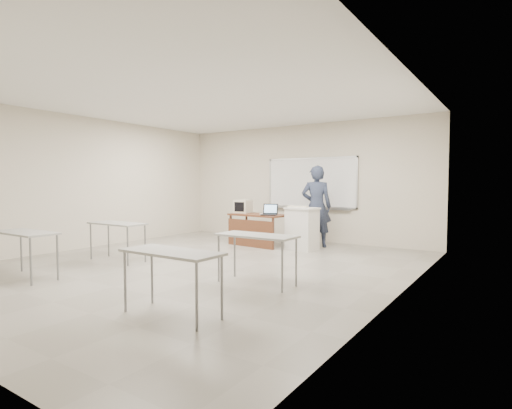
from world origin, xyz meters
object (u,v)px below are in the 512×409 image
Objects in this scene: podium at (302,229)px; presenter at (316,206)px; keyboard at (298,207)px; mouse at (261,214)px; crt_monitor at (243,206)px; laptop at (270,213)px; instructor_desk at (256,223)px; whiteboard at (311,183)px.

presenter is (0.08, 0.57, 0.47)m from podium.
keyboard is 0.24× the size of presenter.
podium is 0.50× the size of presenter.
crt_monitor is at bearing 172.97° from mouse.
mouse is at bearing -161.28° from podium.
laptop is 0.65m from keyboard.
presenter is (1.79, 0.43, 0.04)m from crt_monitor.
podium is 2.73× the size of laptop.
instructor_desk is 1.50× the size of podium.
whiteboard is at bearing 70.56° from instructor_desk.
instructor_desk is 3.06× the size of keyboard.
whiteboard reaches higher than podium.
podium is (1.16, 0.10, -0.07)m from instructor_desk.
podium is (0.46, -1.38, -1.01)m from whiteboard.
instructor_desk is at bearing -175.79° from keyboard.
presenter is at bearing 58.82° from keyboard.
mouse is (0.20, -0.09, 0.23)m from instructor_desk.
crt_monitor is at bearing 162.59° from instructor_desk.
instructor_desk is (-0.70, -1.48, -0.94)m from whiteboard.
crt_monitor is at bearing 171.96° from keyboard.
presenter reaches higher than mouse.
crt_monitor reaches higher than podium.
instructor_desk is 0.32m from mouse.
laptop is (-0.30, -1.49, -0.67)m from whiteboard.
keyboard is (1.01, 0.18, 0.42)m from instructor_desk.
instructor_desk is at bearing 158.91° from laptop.
podium reaches higher than mouse.
keyboard is at bearing 16.11° from instructor_desk.
podium is at bearing -9.76° from crt_monitor.
crt_monitor is at bearing -177.04° from podium.
presenter reaches higher than podium.
podium is 2.35× the size of crt_monitor.
whiteboard is at bearing 59.20° from laptop.
mouse is (-0.50, -1.57, -0.71)m from whiteboard.
instructor_desk is at bearing 7.02° from presenter.
laptop is at bearing -164.01° from podium.
instructor_desk is at bearing -28.53° from crt_monitor.
presenter is (0.84, 0.68, 0.14)m from laptop.
keyboard is 0.54m from presenter.
crt_monitor is at bearing -7.80° from presenter.
crt_monitor is 1.16× the size of laptop.
whiteboard reaches higher than crt_monitor.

